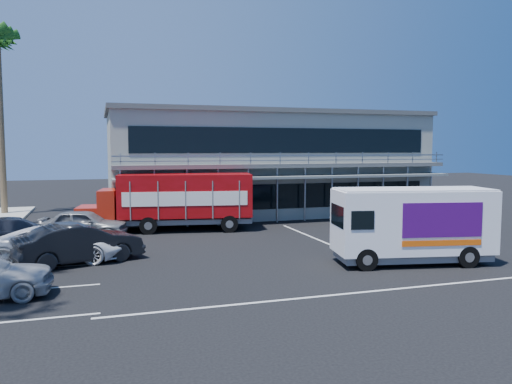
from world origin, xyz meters
name	(u,v)px	position (x,y,z in m)	size (l,w,h in m)	color
ground	(306,254)	(0.00, 0.00, 0.00)	(120.00, 120.00, 0.00)	black
building	(264,162)	(3.00, 14.94, 3.66)	(22.40, 12.00, 7.30)	gray
red_truck	(174,200)	(-4.66, 8.14, 1.78)	(9.85, 3.79, 3.24)	#A71C0D
white_van	(412,224)	(3.42, -2.93, 1.63)	(6.59, 3.30, 3.08)	white
parked_car_b	(80,243)	(-9.50, 1.20, 0.82)	(1.74, 4.98, 1.64)	black
parked_car_c	(61,243)	(-10.26, 1.97, 0.74)	(2.45, 5.32, 1.48)	white
parked_car_d	(16,233)	(-12.50, 5.41, 0.73)	(2.06, 5.06, 1.47)	#292C37
parked_car_e	(84,224)	(-9.50, 7.20, 0.76)	(1.79, 4.45, 1.52)	slate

